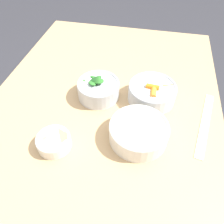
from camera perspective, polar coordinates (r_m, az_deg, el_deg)
name	(u,v)px	position (r m, az deg, el deg)	size (l,w,h in m)	color
ground_plane	(106,187)	(1.46, -1.57, -18.89)	(10.00, 10.00, 0.00)	#2D2D33
dining_table	(103,123)	(0.92, -2.36, -2.85)	(1.31, 0.90, 0.73)	tan
bowl_carrots	(152,92)	(0.86, 10.42, 5.11)	(0.18, 0.18, 0.08)	silver
bowl_greens	(98,88)	(0.86, -3.58, 6.20)	(0.16, 0.16, 0.09)	silver
bowl_beans_hotdog	(138,132)	(0.73, 6.92, -5.29)	(0.20, 0.20, 0.06)	silver
bowl_cookies	(54,141)	(0.73, -14.99, -7.37)	(0.11, 0.11, 0.04)	silver
ruler	(205,123)	(0.85, 23.11, -2.78)	(0.31, 0.09, 0.00)	silver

